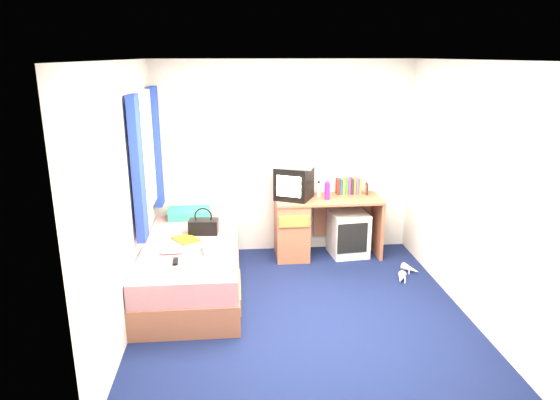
{
  "coord_description": "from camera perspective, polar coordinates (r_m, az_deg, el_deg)",
  "views": [
    {
      "loc": [
        -0.61,
        -4.39,
        2.44
      ],
      "look_at": [
        -0.15,
        0.7,
        0.95
      ],
      "focal_mm": 32.0,
      "sensor_mm": 36.0,
      "label": 1
    }
  ],
  "objects": [
    {
      "name": "towel",
      "position": [
        5.07,
        -7.11,
        -5.33
      ],
      "size": [
        0.33,
        0.29,
        0.1
      ],
      "primitive_type": "cube",
      "rotation": [
        0.0,
        0.0,
        0.16
      ],
      "color": "silver",
      "rests_on": "bed"
    },
    {
      "name": "storage_cube",
      "position": [
        6.35,
        7.8,
        -3.82
      ],
      "size": [
        0.49,
        0.49,
        0.55
      ],
      "primitive_type": "cube",
      "rotation": [
        0.0,
        0.0,
        0.11
      ],
      "color": "white",
      "rests_on": "ground"
    },
    {
      "name": "white_heels",
      "position": [
        5.94,
        14.2,
        -8.13
      ],
      "size": [
        0.38,
        0.47,
        0.09
      ],
      "color": "silver",
      "rests_on": "ground"
    },
    {
      "name": "bed",
      "position": [
        5.44,
        -10.01,
        -7.56
      ],
      "size": [
        1.01,
        2.0,
        0.54
      ],
      "color": "#A56144",
      "rests_on": "ground"
    },
    {
      "name": "window_assembly",
      "position": [
        5.47,
        -15.04,
        4.9
      ],
      "size": [
        0.11,
        1.42,
        1.4
      ],
      "color": "silver",
      "rests_on": "room_shell"
    },
    {
      "name": "handbag",
      "position": [
        5.57,
        -8.72,
        -2.95
      ],
      "size": [
        0.33,
        0.2,
        0.3
      ],
      "rotation": [
        0.0,
        0.0,
        -0.08
      ],
      "color": "black",
      "rests_on": "bed"
    },
    {
      "name": "colour_swatch_fan",
      "position": [
        4.73,
        -10.64,
        -7.68
      ],
      "size": [
        0.21,
        0.18,
        0.01
      ],
      "primitive_type": "cube",
      "rotation": [
        0.0,
        0.0,
        -0.65
      ],
      "color": "yellow",
      "rests_on": "bed"
    },
    {
      "name": "aerosol_can",
      "position": [
        6.2,
        4.43,
        1.19
      ],
      "size": [
        0.06,
        0.06,
        0.17
      ],
      "primitive_type": "cylinder",
      "rotation": [
        0.0,
        0.0,
        -0.34
      ],
      "color": "white",
      "rests_on": "desk"
    },
    {
      "name": "room_shell",
      "position": [
        4.54,
        2.64,
        3.64
      ],
      "size": [
        3.4,
        3.4,
        3.4
      ],
      "color": "white",
      "rests_on": "ground"
    },
    {
      "name": "desk",
      "position": [
        6.23,
        2.93,
        -2.84
      ],
      "size": [
        1.3,
        0.55,
        0.75
      ],
      "color": "#A56144",
      "rests_on": "ground"
    },
    {
      "name": "book_row",
      "position": [
        6.36,
        7.84,
        1.6
      ],
      "size": [
        0.31,
        0.13,
        0.2
      ],
      "color": "maroon",
      "rests_on": "desk"
    },
    {
      "name": "pillow",
      "position": [
        6.15,
        -10.33,
        -1.5
      ],
      "size": [
        0.52,
        0.35,
        0.11
      ],
      "primitive_type": "cube",
      "rotation": [
        0.0,
        0.0,
        0.08
      ],
      "color": "#1973A4",
      "rests_on": "bed"
    },
    {
      "name": "remote_control",
      "position": [
        4.89,
        -11.85,
        -6.88
      ],
      "size": [
        0.06,
        0.16,
        0.02
      ],
      "primitive_type": "cube",
      "rotation": [
        0.0,
        0.0,
        0.06
      ],
      "color": "black",
      "rests_on": "bed"
    },
    {
      "name": "magazine",
      "position": [
        5.44,
        -10.69,
        -4.42
      ],
      "size": [
        0.33,
        0.35,
        0.01
      ],
      "primitive_type": "cube",
      "rotation": [
        0.0,
        0.0,
        0.6
      ],
      "color": "yellow",
      "rests_on": "bed"
    },
    {
      "name": "crt_tv",
      "position": [
        6.05,
        1.6,
        1.97
      ],
      "size": [
        0.52,
        0.51,
        0.4
      ],
      "rotation": [
        0.0,
        0.0,
        -0.46
      ],
      "color": "black",
      "rests_on": "desk"
    },
    {
      "name": "picture_frame",
      "position": [
        6.38,
        9.87,
        1.29
      ],
      "size": [
        0.03,
        0.12,
        0.14
      ],
      "primitive_type": "cube",
      "rotation": [
        0.0,
        0.0,
        -0.1
      ],
      "color": "black",
      "rests_on": "desk"
    },
    {
      "name": "vcr",
      "position": [
        6.0,
        1.63,
        4.24
      ],
      "size": [
        0.55,
        0.47,
        0.09
      ],
      "primitive_type": "cube",
      "rotation": [
        0.0,
        0.0,
        -0.34
      ],
      "color": "silver",
      "rests_on": "crt_tv"
    },
    {
      "name": "water_bottle",
      "position": [
        5.08,
        -12.18,
        -5.68
      ],
      "size": [
        0.2,
        0.08,
        0.07
      ],
      "primitive_type": "cylinder",
      "rotation": [
        0.0,
        1.57,
        0.06
      ],
      "color": "silver",
      "rests_on": "bed"
    },
    {
      "name": "pink_water_bottle",
      "position": [
        6.08,
        5.41,
        1.01
      ],
      "size": [
        0.07,
        0.07,
        0.2
      ],
      "primitive_type": "cylinder",
      "rotation": [
        0.0,
        0.0,
        -0.13
      ],
      "color": "#C91C85",
      "rests_on": "desk"
    },
    {
      "name": "ground",
      "position": [
        5.06,
        2.43,
        -12.62
      ],
      "size": [
        3.4,
        3.4,
        0.0
      ],
      "primitive_type": "plane",
      "color": "#0C1438",
      "rests_on": "ground"
    }
  ]
}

